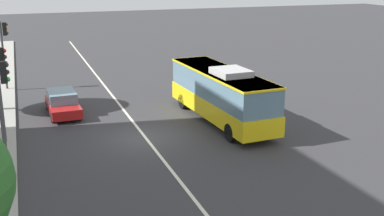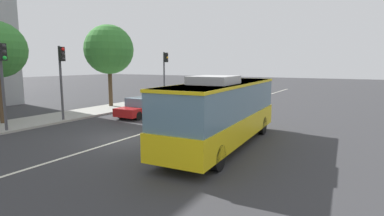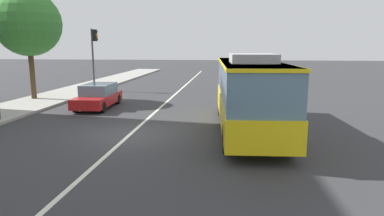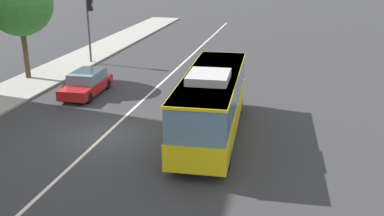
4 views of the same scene
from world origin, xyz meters
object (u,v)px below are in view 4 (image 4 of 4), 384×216
object	(u,v)px
transit_bus	(212,100)
street_tree_kerbside_centre	(19,3)
sedan_red	(87,83)
traffic_light_mid_block	(90,19)

from	to	relation	value
transit_bus	street_tree_kerbside_centre	bearing A→B (deg)	60.74
sedan_red	traffic_light_mid_block	world-z (taller)	traffic_light_mid_block
transit_bus	traffic_light_mid_block	distance (m)	17.62
sedan_red	traffic_light_mid_block	xyz separation A→B (m)	(7.79, 3.27, 2.84)
sedan_red	street_tree_kerbside_centre	world-z (taller)	street_tree_kerbside_centre
sedan_red	street_tree_kerbside_centre	xyz separation A→B (m)	(2.31, 5.62, 4.55)
transit_bus	street_tree_kerbside_centre	world-z (taller)	street_tree_kerbside_centre
transit_bus	traffic_light_mid_block	size ratio (longest dim) A/B	1.95
traffic_light_mid_block	street_tree_kerbside_centre	world-z (taller)	street_tree_kerbside_centre
sedan_red	traffic_light_mid_block	size ratio (longest dim) A/B	0.88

